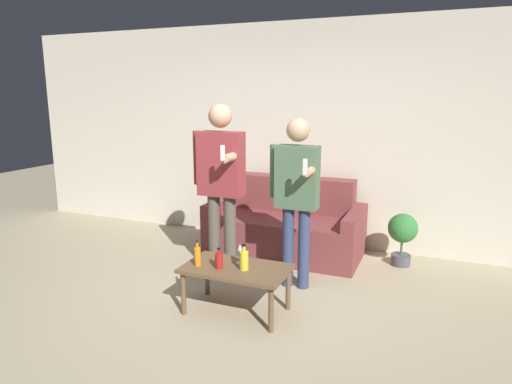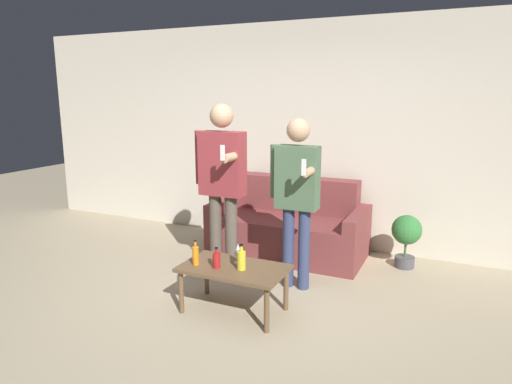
{
  "view_description": "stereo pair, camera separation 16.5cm",
  "coord_description": "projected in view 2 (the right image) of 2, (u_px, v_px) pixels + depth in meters",
  "views": [
    {
      "loc": [
        1.68,
        -3.15,
        1.86
      ],
      "look_at": [
        0.09,
        0.71,
        0.95
      ],
      "focal_mm": 32.0,
      "sensor_mm": 36.0,
      "label": 1
    },
    {
      "loc": [
        1.83,
        -3.09,
        1.86
      ],
      "look_at": [
        0.09,
        0.71,
        0.95
      ],
      "focal_mm": 32.0,
      "sensor_mm": 36.0,
      "label": 2
    }
  ],
  "objects": [
    {
      "name": "person_standing_right",
      "position": [
        297.0,
        190.0,
        4.27
      ],
      "size": [
        0.47,
        0.42,
        1.64
      ],
      "color": "navy",
      "rests_on": "ground_plane"
    },
    {
      "name": "person_standing_left",
      "position": [
        222.0,
        177.0,
        4.57
      ],
      "size": [
        0.53,
        0.45,
        1.76
      ],
      "color": "brown",
      "rests_on": "ground_plane"
    },
    {
      "name": "bottle_dark",
      "position": [
        196.0,
        255.0,
        3.91
      ],
      "size": [
        0.06,
        0.06,
        0.22
      ],
      "color": "orange",
      "rests_on": "coffee_table"
    },
    {
      "name": "bottle_orange",
      "position": [
        241.0,
        260.0,
        3.81
      ],
      "size": [
        0.07,
        0.07,
        0.22
      ],
      "color": "yellow",
      "rests_on": "coffee_table"
    },
    {
      "name": "bottle_green",
      "position": [
        217.0,
        260.0,
        3.85
      ],
      "size": [
        0.07,
        0.07,
        0.18
      ],
      "color": "#B21E1E",
      "rests_on": "coffee_table"
    },
    {
      "name": "wine_glass_near",
      "position": [
        238.0,
        250.0,
        3.94
      ],
      "size": [
        0.08,
        0.08,
        0.18
      ],
      "color": "silver",
      "rests_on": "coffee_table"
    },
    {
      "name": "potted_plant",
      "position": [
        406.0,
        234.0,
        4.9
      ],
      "size": [
        0.32,
        0.32,
        0.58
      ],
      "color": "#4C4C51",
      "rests_on": "ground_plane"
    },
    {
      "name": "coffee_table",
      "position": [
        234.0,
        272.0,
        3.9
      ],
      "size": [
        0.9,
        0.53,
        0.41
      ],
      "color": "brown",
      "rests_on": "ground_plane"
    },
    {
      "name": "ground_plane",
      "position": [
        211.0,
        316.0,
        3.88
      ],
      "size": [
        16.0,
        16.0,
        0.0
      ],
      "primitive_type": "plane",
      "color": "tan"
    },
    {
      "name": "couch",
      "position": [
        290.0,
        227.0,
        5.36
      ],
      "size": [
        1.76,
        0.88,
        0.87
      ],
      "color": "brown",
      "rests_on": "ground_plane"
    },
    {
      "name": "wall_back",
      "position": [
        302.0,
        135.0,
        5.61
      ],
      "size": [
        8.0,
        0.06,
        2.7
      ],
      "color": "beige",
      "rests_on": "ground_plane"
    }
  ]
}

